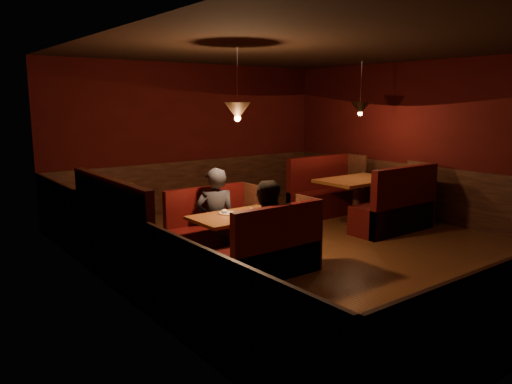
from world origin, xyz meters
TOP-DOWN VIEW (x-y plane):
  - room at (-0.28, 0.05)m, footprint 6.02×7.02m
  - main_table at (-1.25, 0.14)m, footprint 1.25×0.76m
  - main_bench_far at (-1.24, 0.85)m, footprint 1.38×0.49m
  - main_bench_near at (-1.24, -0.57)m, footprint 1.38×0.49m
  - second_table at (1.77, 0.73)m, footprint 1.42×0.91m
  - second_bench_far at (1.80, 1.58)m, footprint 1.57×0.59m
  - second_bench_near at (1.80, -0.12)m, footprint 1.57×0.59m
  - diner_a at (-1.27, 0.69)m, footprint 0.69×0.58m
  - diner_b at (-1.15, -0.43)m, footprint 0.82×0.68m

SIDE VIEW (x-z plane):
  - main_bench_far at x=-1.24m, z-range -0.17..0.77m
  - main_bench_near at x=-1.24m, z-range -0.17..0.77m
  - second_bench_far at x=1.80m, z-range -0.20..0.92m
  - second_bench_near at x=1.80m, z-range -0.20..0.92m
  - main_table at x=-1.25m, z-range 0.08..0.95m
  - second_table at x=1.77m, z-range 0.19..1.00m
  - diner_b at x=-1.15m, z-range 0.00..1.55m
  - diner_a at x=-1.27m, z-range 0.00..1.60m
  - room at x=-0.28m, z-range -0.41..2.51m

